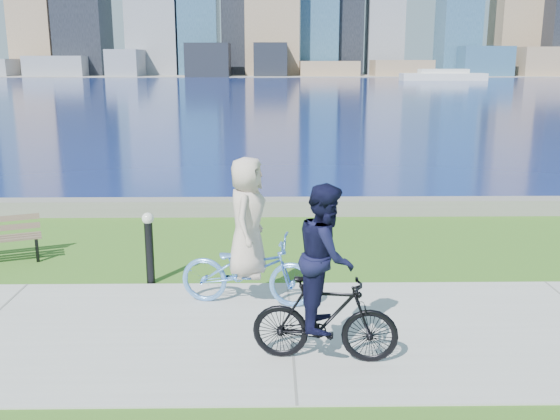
% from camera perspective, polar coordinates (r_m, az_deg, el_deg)
% --- Properties ---
extents(ground, '(320.00, 320.00, 0.00)m').
position_cam_1_polar(ground, '(8.07, 1.03, -11.14)').
color(ground, '#33631A').
rests_on(ground, ground).
extents(concrete_path, '(80.00, 3.50, 0.02)m').
position_cam_1_polar(concrete_path, '(8.06, 1.03, -11.07)').
color(concrete_path, '#AAAAA4').
rests_on(concrete_path, ground).
extents(seawall, '(90.00, 0.50, 0.35)m').
position_cam_1_polar(seawall, '(13.90, 0.21, 0.29)').
color(seawall, slate).
rests_on(seawall, ground).
extents(bay_water, '(320.00, 131.00, 0.01)m').
position_cam_1_polar(bay_water, '(79.39, -0.68, 11.18)').
color(bay_water, navy).
rests_on(bay_water, ground).
extents(far_shore, '(320.00, 30.00, 0.12)m').
position_cam_1_polar(far_shore, '(137.36, -0.76, 12.23)').
color(far_shore, gray).
rests_on(far_shore, ground).
extents(ferry_far, '(13.59, 3.88, 1.84)m').
position_cam_1_polar(ferry_far, '(107.00, 14.67, 11.79)').
color(ferry_far, silver).
rests_on(ferry_far, ground).
extents(bollard_lamp, '(0.18, 0.18, 1.13)m').
position_cam_1_polar(bollard_lamp, '(9.73, -11.88, -2.99)').
color(bollard_lamp, black).
rests_on(bollard_lamp, ground).
extents(cyclist_woman, '(0.98, 1.99, 2.09)m').
position_cam_1_polar(cyclist_woman, '(8.66, -2.98, -3.75)').
color(cyclist_woman, '#63A1F2').
rests_on(cyclist_woman, ground).
extents(cyclist_man, '(0.71, 1.70, 2.06)m').
position_cam_1_polar(cyclist_man, '(7.03, 4.19, -7.16)').
color(cyclist_man, black).
rests_on(cyclist_man, ground).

